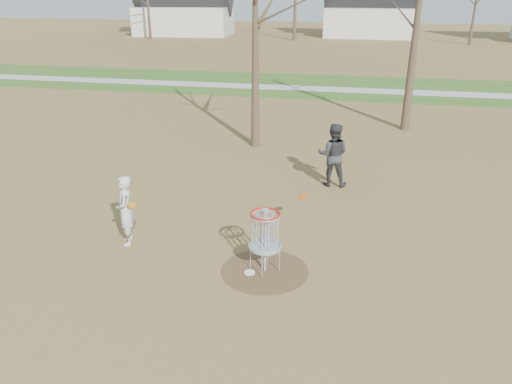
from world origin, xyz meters
TOP-DOWN VIEW (x-y plane):
  - ground at (0.00, 0.00)m, footprint 160.00×160.00m
  - green_band at (0.00, 21.00)m, footprint 160.00×8.00m
  - footpath at (0.00, 20.00)m, footprint 160.00×1.50m
  - dirt_circle at (0.00, 0.00)m, footprint 1.80×1.80m
  - player_standing at (-3.25, 0.55)m, footprint 0.58×0.69m
  - player_throwing at (0.99, 5.13)m, footprint 0.90×0.71m
  - disc_grounded at (-0.29, -0.15)m, footprint 0.22×0.22m
  - discs_in_play at (-1.17, 1.30)m, footprint 3.76×1.84m
  - disc_golf_basket at (0.00, 0.00)m, footprint 0.64×0.64m
  - houses_row at (4.32, 52.56)m, footprint 56.51×10.01m

SIDE VIEW (x-z plane):
  - ground at x=0.00m, z-range 0.00..0.00m
  - green_band at x=0.00m, z-range 0.00..0.01m
  - dirt_circle at x=0.00m, z-range 0.00..0.01m
  - footpath at x=0.00m, z-range 0.01..0.02m
  - disc_grounded at x=-0.29m, z-range 0.01..0.03m
  - player_standing at x=-3.25m, z-range 0.00..1.60m
  - disc_golf_basket at x=0.00m, z-range 0.24..1.59m
  - player_throwing at x=0.99m, z-range 0.00..1.84m
  - discs_in_play at x=-1.17m, z-range 0.83..1.03m
  - houses_row at x=4.32m, z-range -0.11..7.15m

